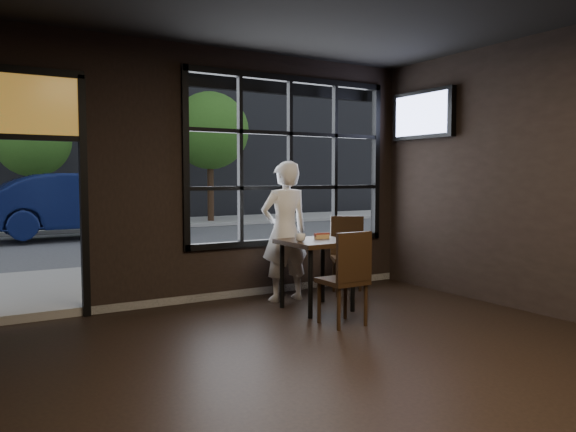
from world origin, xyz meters
TOP-DOWN VIEW (x-y plane):
  - floor at (0.00, 0.00)m, footprint 6.00×7.00m
  - window_frame at (1.20, 3.50)m, footprint 3.06×0.12m
  - stained_transom at (-2.10, 3.50)m, footprint 1.20×0.06m
  - street_asphalt at (0.00, 24.00)m, footprint 60.00×41.00m
  - building_across at (0.00, 23.00)m, footprint 28.00×12.00m
  - cafe_table at (0.92, 2.41)m, footprint 0.80×0.80m
  - chair_near at (0.78, 1.71)m, footprint 0.45×0.45m
  - chair_window at (1.78, 2.92)m, footprint 0.61×0.61m
  - man at (0.84, 3.03)m, footprint 0.67×0.45m
  - hotdog at (1.05, 2.50)m, footprint 0.21×0.10m
  - cup at (0.65, 2.35)m, footprint 0.13×0.13m
  - tv at (2.93, 2.76)m, footprint 0.13×1.14m
  - navy_car at (-0.03, 11.96)m, footprint 4.84×1.91m
  - tree_left at (-0.72, 15.20)m, footprint 2.23×2.23m
  - tree_right at (4.67, 14.52)m, footprint 2.59×2.59m

SIDE VIEW (x-z plane):
  - street_asphalt at x=0.00m, z-range -0.04..0.00m
  - floor at x=0.00m, z-range -0.02..0.00m
  - cafe_table at x=0.92m, z-range 0.00..0.84m
  - chair_near at x=0.78m, z-range 0.00..1.01m
  - chair_window at x=1.78m, z-range 0.00..1.04m
  - hotdog at x=1.05m, z-range 0.83..0.89m
  - cup at x=0.65m, z-range 0.83..0.93m
  - navy_car at x=-0.03m, z-range 0.10..1.67m
  - man at x=0.84m, z-range 0.00..1.78m
  - window_frame at x=1.20m, z-range 0.66..2.94m
  - stained_transom at x=-2.10m, z-range 2.00..2.70m
  - tv at x=2.93m, z-range 2.11..2.78m
  - tree_left at x=-0.72m, z-range 0.78..4.58m
  - tree_right at x=4.67m, z-range 0.90..5.32m
  - building_across at x=0.00m, z-range 0.00..15.00m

